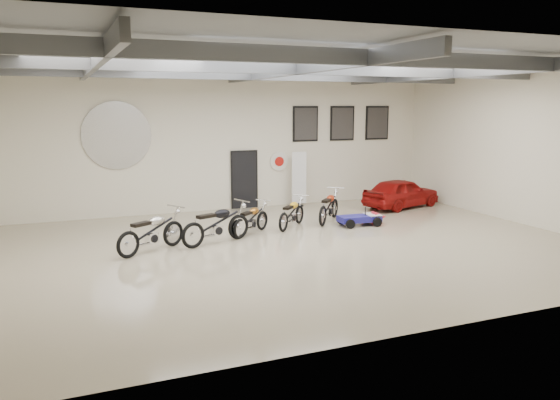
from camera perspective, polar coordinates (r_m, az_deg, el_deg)
name	(u,v)px	position (r m, az deg, el deg)	size (l,w,h in m)	color
floor	(297,247)	(14.95, 1.75, -4.89)	(16.00, 12.00, 0.01)	tan
ceiling	(298,58)	(14.50, 1.85, 14.58)	(16.00, 12.00, 0.01)	slate
back_wall	(230,141)	(20.12, -5.21, 6.12)	(16.00, 0.02, 5.00)	silver
right_wall	(525,147)	(19.20, 24.26, 5.11)	(0.02, 12.00, 5.00)	silver
ceiling_beams	(298,68)	(14.48, 1.85, 13.60)	(15.80, 11.80, 0.32)	#5B5D62
door	(244,180)	(20.37, -3.76, 2.08)	(0.92, 0.08, 2.10)	black
logo_plaque	(117,136)	(19.27, -16.70, 6.47)	(2.30, 0.06, 1.16)	silver
poster_left	(305,124)	(21.13, 2.67, 7.95)	(1.05, 0.08, 1.35)	black
poster_mid	(342,123)	(21.85, 6.52, 7.97)	(1.05, 0.08, 1.35)	black
poster_right	(377,123)	(22.66, 10.10, 7.95)	(1.05, 0.08, 1.35)	black
oil_sign	(279,161)	(20.78, -0.11, 4.06)	(0.72, 0.10, 0.72)	white
banner_stand	(299,180)	(20.70, 2.00, 2.09)	(0.55, 0.22, 2.01)	white
motorcycle_silver	(151,231)	(14.68, -13.31, -3.18)	(2.16, 0.67, 1.12)	silver
motorcycle_black	(216,223)	(15.24, -6.67, -2.44)	(2.22, 0.69, 1.15)	silver
motorcycle_gold	(251,219)	(16.26, -3.02, -1.97)	(1.82, 0.57, 0.95)	silver
motorcycle_yellow	(292,213)	(17.13, 1.23, -1.33)	(1.85, 0.57, 0.96)	silver
motorcycle_red	(329,206)	(18.05, 5.13, -0.63)	(2.03, 0.63, 1.05)	silver
go_kart	(363,216)	(17.70, 8.71, -1.66)	(1.67, 0.75, 0.61)	navy
vintage_car	(401,193)	(21.00, 12.56, 0.75)	(3.28, 1.32, 1.12)	maroon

